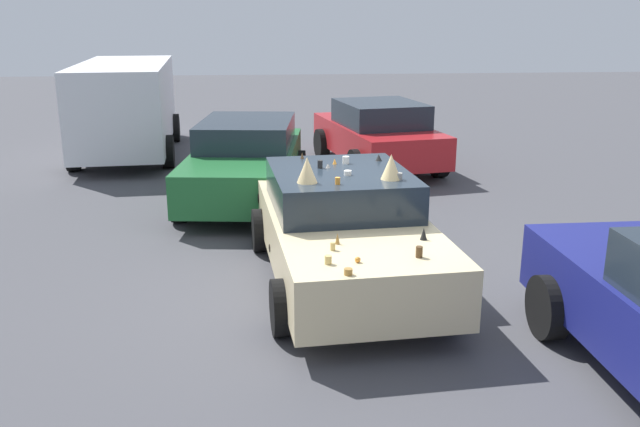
# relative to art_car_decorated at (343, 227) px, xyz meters

# --- Properties ---
(ground_plane) EXTENTS (60.00, 60.00, 0.00)m
(ground_plane) POSITION_rel_art_car_decorated_xyz_m (-0.06, -0.00, -0.70)
(ground_plane) COLOR #47474C
(art_car_decorated) EXTENTS (4.44, 2.33, 1.67)m
(art_car_decorated) POSITION_rel_art_car_decorated_xyz_m (0.00, 0.00, 0.00)
(art_car_decorated) COLOR beige
(art_car_decorated) RESTS_ON ground
(parked_van_far_left) EXTENTS (5.50, 2.49, 2.15)m
(parked_van_far_left) POSITION_rel_art_car_decorated_xyz_m (8.36, 4.09, 0.51)
(parked_van_far_left) COLOR silver
(parked_van_far_left) RESTS_ON ground
(parked_sedan_behind_right) EXTENTS (4.32, 2.56, 1.44)m
(parked_sedan_behind_right) POSITION_rel_art_car_decorated_xyz_m (6.45, -1.55, 0.04)
(parked_sedan_behind_right) COLOR red
(parked_sedan_behind_right) RESTS_ON ground
(parked_sedan_near_left) EXTENTS (4.61, 2.39, 1.40)m
(parked_sedan_near_left) POSITION_rel_art_car_decorated_xyz_m (4.04, 1.26, 0.03)
(parked_sedan_near_left) COLOR #1E602D
(parked_sedan_near_left) RESTS_ON ground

